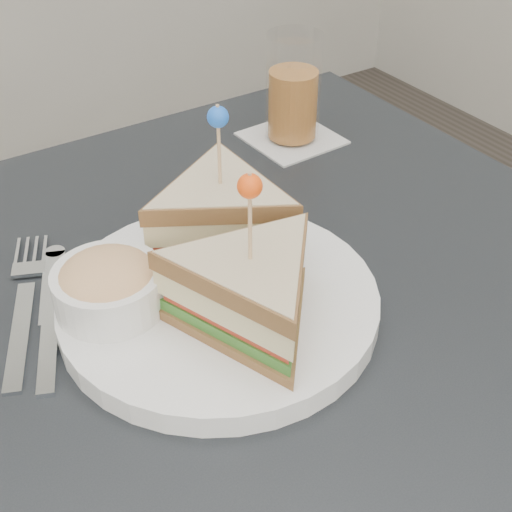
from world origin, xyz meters
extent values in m
cube|color=black|center=(0.00, 0.00, 0.73)|extent=(0.80, 0.80, 0.03)
cylinder|color=black|center=(0.35, 0.35, 0.36)|extent=(0.04, 0.04, 0.72)
cylinder|color=white|center=(-0.03, 0.01, 0.76)|extent=(0.37, 0.37, 0.02)
cylinder|color=white|center=(-0.03, 0.01, 0.77)|extent=(0.37, 0.37, 0.01)
cylinder|color=#E4B683|center=(-0.03, -0.04, 0.87)|extent=(0.00, 0.00, 0.09)
sphere|color=#FF4D10|center=(-0.03, -0.04, 0.91)|extent=(0.02, 0.02, 0.02)
cylinder|color=#E4B683|center=(0.01, 0.07, 0.87)|extent=(0.00, 0.00, 0.09)
sphere|color=blue|center=(0.01, 0.07, 0.91)|extent=(0.02, 0.02, 0.02)
cylinder|color=white|center=(-0.12, 0.05, 0.79)|extent=(0.12, 0.12, 0.04)
ellipsoid|color=#E0B772|center=(-0.12, 0.05, 0.80)|extent=(0.11, 0.11, 0.04)
cube|color=silver|center=(-0.19, 0.08, 0.75)|extent=(0.07, 0.13, 0.00)
cube|color=silver|center=(-0.15, 0.16, 0.75)|extent=(0.04, 0.03, 0.00)
cube|color=white|center=(-0.18, 0.04, 0.75)|extent=(0.05, 0.09, 0.01)
cube|color=white|center=(-0.14, 0.13, 0.75)|extent=(0.06, 0.11, 0.00)
cylinder|color=white|center=(-0.12, 0.18, 0.75)|extent=(0.03, 0.03, 0.00)
cube|color=silver|center=(0.22, 0.25, 0.75)|extent=(0.11, 0.11, 0.00)
cylinder|color=#B26E32|center=(0.22, 0.25, 0.80)|extent=(0.06, 0.06, 0.09)
cylinder|color=white|center=(0.22, 0.25, 0.82)|extent=(0.07, 0.07, 0.13)
cube|color=white|center=(0.23, 0.26, 0.84)|extent=(0.02, 0.02, 0.02)
cube|color=white|center=(0.21, 0.25, 0.83)|extent=(0.02, 0.02, 0.02)
camera|label=1|loc=(-0.27, -0.41, 1.18)|focal=50.00mm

